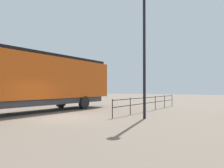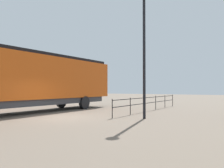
# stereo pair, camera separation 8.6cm
# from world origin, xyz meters

# --- Properties ---
(ground_plane) EXTENTS (120.00, 120.00, 0.00)m
(ground_plane) POSITION_xyz_m (0.00, 0.00, 0.00)
(ground_plane) COLOR #756656
(locomotive) EXTENTS (2.97, 18.85, 4.31)m
(locomotive) POSITION_xyz_m (-3.92, -0.17, 2.41)
(locomotive) COLOR #D15114
(locomotive) RESTS_ON ground_plane
(lamp_post) EXTENTS (0.48, 0.48, 7.38)m
(lamp_post) POSITION_xyz_m (4.40, 2.05, 4.89)
(lamp_post) COLOR black
(lamp_post) RESTS_ON ground_plane
(platform_fence) EXTENTS (0.05, 11.44, 1.13)m
(platform_fence) POSITION_xyz_m (2.76, 6.88, 0.75)
(platform_fence) COLOR black
(platform_fence) RESTS_ON ground_plane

